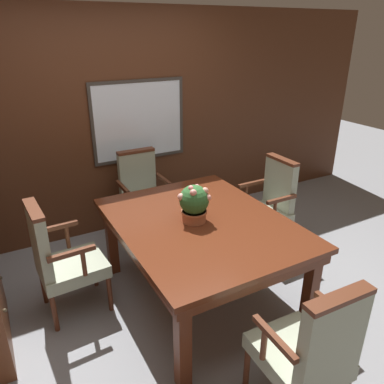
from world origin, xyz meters
name	(u,v)px	position (x,y,z in m)	size (l,w,h in m)	color
ground_plane	(191,306)	(0.00, 0.00, 0.00)	(14.00, 14.00, 0.00)	gray
wall_back	(116,126)	(0.00, 1.73, 1.23)	(7.20, 0.08, 2.45)	#4C2816
dining_table	(201,231)	(0.14, 0.08, 0.67)	(1.32, 1.68, 0.76)	#562614
chair_head_far	(143,194)	(0.12, 1.33, 0.52)	(0.51, 0.52, 1.00)	#562B19
chair_left_far	(60,258)	(-0.93, 0.47, 0.52)	(0.54, 0.52, 1.00)	#562B19
chair_head_near	(310,350)	(0.13, -1.18, 0.52)	(0.52, 0.53, 1.00)	#562B19
chair_right_far	(269,204)	(1.19, 0.47, 0.52)	(0.52, 0.51, 1.00)	#562B19
potted_plant	(194,203)	(0.09, 0.11, 0.93)	(0.26, 0.26, 0.32)	#B2603D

